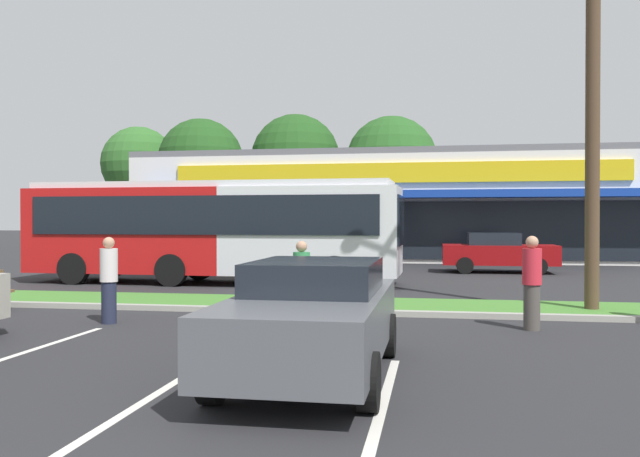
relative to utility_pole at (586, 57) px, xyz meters
The scene contains 18 objects.
grass_median 8.37m from the utility_pole, behind, with size 56.00×2.20×0.12m, color #427A2D.
curb_lip 8.44m from the utility_pole, behind, with size 56.00×0.24×0.12m, color #99968C.
parking_stripe_0 12.44m from the utility_pole, 147.52° to the right, with size 0.12×4.80×0.01m, color silver.
parking_stripe_1 11.43m from the utility_pole, 129.76° to the right, with size 0.12×4.80×0.01m, color silver.
parking_stripe_2 10.35m from the utility_pole, 115.46° to the right, with size 0.12×4.80×0.01m, color silver.
storefront_building 23.80m from the utility_pole, 102.65° to the left, with size 26.63×15.11×5.51m.
tree_far_left 41.56m from the utility_pole, 128.18° to the left, with size 5.67×5.67×9.24m.
tree_left 35.70m from the utility_pole, 123.35° to the left, with size 6.03×6.03×9.26m.
tree_mid_left 34.64m from the utility_pole, 112.42° to the left, with size 6.44×6.44×9.74m.
tree_mid 32.35m from the utility_pole, 101.11° to the left, with size 6.47×6.47×9.38m.
utility_pole is the anchor object (origin of this frame).
city_bus 12.12m from the utility_pole, 152.78° to the left, with size 12.10×2.85×3.25m.
car_0 16.85m from the utility_pole, 132.77° to the left, with size 4.42×1.89×1.47m.
car_2 9.44m from the utility_pole, 125.63° to the right, with size 1.94×4.63×1.49m.
car_3 12.36m from the utility_pole, 93.94° to the left, with size 4.31×2.02×1.54m.
pedestrian_near_bench 7.85m from the utility_pole, 156.72° to the right, with size 0.33×0.33×1.63m.
pedestrian_by_pole 11.02m from the utility_pole, 162.55° to the right, with size 0.34×0.34×1.70m.
pedestrian_far 5.44m from the utility_pole, 120.97° to the right, with size 0.35×0.35×1.74m.
Camera 1 is at (3.13, -1.22, 2.03)m, focal length 37.12 mm.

